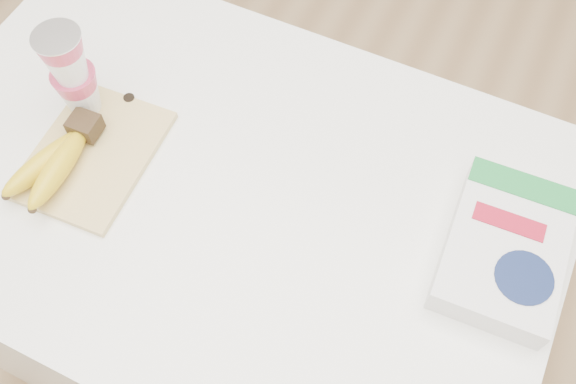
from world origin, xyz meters
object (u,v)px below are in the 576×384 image
object	(u,v)px
table	(240,280)
cutting_board	(93,154)
bananas	(56,160)
cereal_box	(505,249)
yogurt_stack	(71,71)

from	to	relation	value
table	cutting_board	xyz separation A→B (m)	(-0.23, -0.04, 0.43)
bananas	cereal_box	size ratio (longest dim) A/B	0.77
cutting_board	bananas	world-z (taller)	bananas
cutting_board	bananas	size ratio (longest dim) A/B	1.28
cutting_board	cereal_box	world-z (taller)	cereal_box
bananas	table	bearing A→B (deg)	19.99
table	cutting_board	distance (m)	0.48
yogurt_stack	cereal_box	size ratio (longest dim) A/B	0.69
yogurt_stack	bananas	bearing A→B (deg)	-76.68
table	cereal_box	world-z (taller)	cereal_box
cutting_board	cereal_box	size ratio (longest dim) A/B	0.98
table	cereal_box	size ratio (longest dim) A/B	4.29
table	cereal_box	bearing A→B (deg)	9.08
bananas	yogurt_stack	size ratio (longest dim) A/B	1.11
table	yogurt_stack	bearing A→B (deg)	174.22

